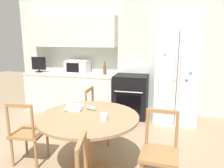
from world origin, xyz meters
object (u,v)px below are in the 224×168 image
oven_range (131,95)px  countertop_tv (39,64)px  candle_glass (104,117)px  refrigerator (176,77)px  counter_bottle (105,70)px  dining_chair_right (160,153)px  dining_chair_left (28,133)px  dining_chair_far (99,116)px  microwave (78,67)px

oven_range → countertop_tv: 2.31m
candle_glass → refrigerator: bearing=68.5°
counter_bottle → dining_chair_right: bearing=-60.3°
oven_range → candle_glass: 2.30m
oven_range → counter_bottle: (-0.61, 0.04, 0.54)m
dining_chair_left → dining_chair_right: (1.77, -0.09, 0.00)m
counter_bottle → candle_glass: size_ratio=3.07×
dining_chair_right → refrigerator: bearing=-93.2°
dining_chair_right → counter_bottle: bearing=-57.9°
dining_chair_far → microwave: bearing=-146.7°
countertop_tv → counter_bottle: size_ratio=1.28×
oven_range → counter_bottle: 0.81m
microwave → dining_chair_right: (1.98, -2.34, -0.61)m
refrigerator → counter_bottle: refrigerator is taller
candle_glass → dining_chair_far: bearing=111.1°
dining_chair_far → candle_glass: (0.38, -0.98, 0.37)m
dining_chair_left → candle_glass: size_ratio=9.85×
dining_chair_far → dining_chair_left: bearing=-41.3°
refrigerator → microwave: (-2.20, 0.13, 0.11)m
countertop_tv → dining_chair_far: size_ratio=0.40×
oven_range → dining_chair_left: 2.42m
microwave → dining_chair_left: 2.34m
refrigerator → dining_chair_right: 2.28m
counter_bottle → refrigerator: bearing=-3.6°
refrigerator → dining_chair_left: refrigerator is taller
microwave → countertop_tv: 0.96m
countertop_tv → counter_bottle: (1.62, 0.06, -0.08)m
dining_chair_left → microwave: bearing=90.6°
refrigerator → candle_glass: refrigerator is taller
countertop_tv → counter_bottle: 1.62m
candle_glass → countertop_tv: bearing=135.2°
microwave → dining_chair_far: size_ratio=0.58×
counter_bottle → oven_range: bearing=-4.2°
microwave → countertop_tv: (-0.95, -0.09, 0.04)m
dining_chair_far → dining_chair_right: 1.42m
microwave → dining_chair_far: microwave is taller
counter_bottle → dining_chair_far: size_ratio=0.31×
refrigerator → dining_chair_left: bearing=-133.2°
dining_chair_left → dining_chair_far: bearing=45.3°
counter_bottle → dining_chair_far: (0.28, -1.34, -0.57)m
dining_chair_right → microwave: bearing=-47.3°
refrigerator → candle_glass: bearing=-111.5°
oven_range → counter_bottle: counter_bottle is taller
microwave → dining_chair_right: microwave is taller
countertop_tv → dining_chair_left: countertop_tv is taller
countertop_tv → refrigerator: bearing=-0.7°
countertop_tv → dining_chair_left: size_ratio=0.40×
microwave → dining_chair_left: bearing=-84.8°
refrigerator → dining_chair_left: 2.95m
dining_chair_left → counter_bottle: bearing=73.7°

